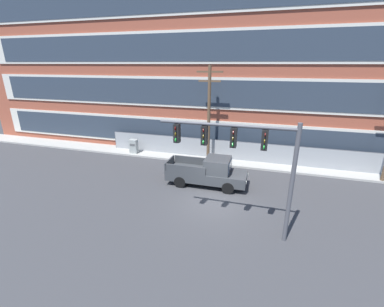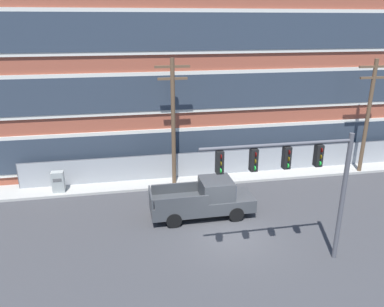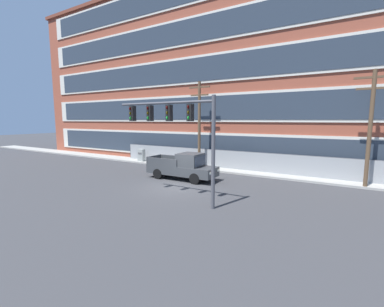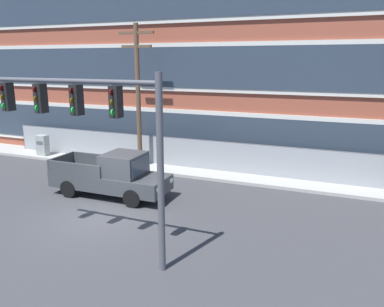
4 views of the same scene
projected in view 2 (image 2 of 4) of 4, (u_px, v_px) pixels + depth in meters
The scene contains 9 objects.
ground_plane at pixel (232, 237), 18.42m from camera, with size 160.00×160.00×0.00m, color #38383A.
sidewalk_building_side at pixel (202, 178), 25.08m from camera, with size 80.00×2.18×0.16m, color #9E9B93.
brick_mill_building at pixel (158, 30), 26.97m from camera, with size 50.83×10.06×18.90m.
chain_link_fence at pixel (272, 160), 26.05m from camera, with size 33.28×0.06×1.83m.
traffic_signal_mast at pixel (297, 171), 15.01m from camera, with size 6.36×0.43×5.83m.
pickup_truck_dark_grey at pixel (205, 200), 20.13m from camera, with size 5.62×2.03×2.08m.
utility_pole_near_corner at pixel (173, 119), 22.83m from camera, with size 2.10×0.26×8.04m.
utility_pole_midblock at pixel (368, 112), 24.80m from camera, with size 2.29×0.26×7.81m.
electrical_cabinet at pixel (58, 183), 22.78m from camera, with size 0.72×0.50×1.46m.
Camera 2 is at (-4.93, -15.32, 10.05)m, focal length 35.00 mm.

